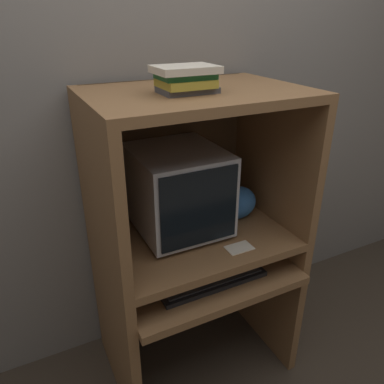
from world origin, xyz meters
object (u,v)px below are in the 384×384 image
(book_stack, at_px, (186,79))
(keyboard, at_px, (211,279))
(crt_monitor, at_px, (178,190))
(mouse, at_px, (269,258))
(snack_bag, at_px, (237,203))

(book_stack, bearing_deg, keyboard, -67.26)
(crt_monitor, height_order, mouse, crt_monitor)
(crt_monitor, xyz_separation_m, mouse, (0.35, -0.23, -0.32))
(keyboard, distance_m, book_stack, 0.82)
(snack_bag, bearing_deg, mouse, -74.97)
(mouse, xyz_separation_m, snack_bag, (-0.05, 0.20, 0.21))
(mouse, bearing_deg, keyboard, -178.11)
(crt_monitor, relative_size, book_stack, 1.91)
(keyboard, xyz_separation_m, snack_bag, (0.26, 0.21, 0.21))
(keyboard, relative_size, snack_bag, 2.48)
(crt_monitor, xyz_separation_m, snack_bag, (0.29, -0.03, -0.12))
(crt_monitor, xyz_separation_m, book_stack, (-0.01, -0.12, 0.49))
(keyboard, height_order, mouse, mouse)
(crt_monitor, relative_size, mouse, 5.79)
(mouse, bearing_deg, snack_bag, 105.03)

